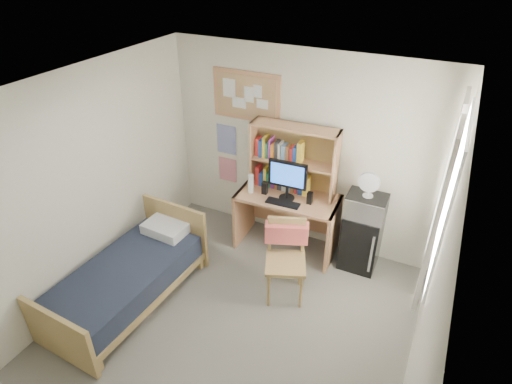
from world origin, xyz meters
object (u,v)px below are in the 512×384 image
at_px(mini_fridge, 361,240).
at_px(monitor, 287,180).
at_px(bed, 127,284).
at_px(speaker_right, 310,198).
at_px(desk, 287,222).
at_px(microwave, 366,206).
at_px(desk_chair, 285,263).
at_px(speaker_left, 265,188).
at_px(bulletin_board, 246,96).
at_px(desk_fan, 370,185).

height_order(mini_fridge, monitor, monitor).
height_order(bed, speaker_right, speaker_right).
distance_m(desk, microwave, 1.10).
relative_size(desk_chair, speaker_left, 5.92).
bearing_deg(speaker_right, mini_fridge, 8.29).
distance_m(mini_fridge, microwave, 0.52).
relative_size(bed, speaker_left, 10.85).
bearing_deg(microwave, bed, -141.68).
height_order(bulletin_board, desk_fan, bulletin_board).
distance_m(speaker_left, desk_fan, 1.31).
xyz_separation_m(bulletin_board, mini_fridge, (1.73, -0.24, -1.54)).
relative_size(desk, bed, 0.72).
height_order(monitor, desk_fan, desk_fan).
bearing_deg(desk_fan, bulletin_board, 170.81).
bearing_deg(speaker_right, speaker_left, 180.00).
height_order(desk_chair, speaker_left, desk_chair).
distance_m(desk_chair, speaker_left, 1.09).
relative_size(bulletin_board, bed, 0.52).
xyz_separation_m(bed, speaker_right, (1.56, 1.69, 0.64)).
bearing_deg(speaker_right, monitor, 180.00).
xyz_separation_m(speaker_left, speaker_right, (0.60, 0.03, -0.00)).
height_order(mini_fridge, desk_fan, desk_fan).
height_order(microwave, desk_fan, desk_fan).
distance_m(bed, microwave, 2.94).
distance_m(bed, speaker_left, 2.02).
height_order(bulletin_board, bed, bulletin_board).
bearing_deg(monitor, speaker_right, -0.00).
xyz_separation_m(monitor, speaker_right, (0.30, 0.01, -0.18)).
height_order(desk_chair, desk_fan, desk_fan).
bearing_deg(speaker_left, mini_fridge, 4.42).
xyz_separation_m(desk, microwave, (0.98, 0.07, 0.50)).
xyz_separation_m(bulletin_board, speaker_right, (1.06, -0.37, -1.03)).
bearing_deg(desk, speaker_left, -168.69).
bearing_deg(desk, mini_fridge, 2.27).
bearing_deg(microwave, bulletin_board, 170.81).
bearing_deg(speaker_right, microwave, 6.64).
distance_m(microwave, desk_fan, 0.29).
bearing_deg(bed, monitor, 55.72).
bearing_deg(monitor, mini_fridge, 5.77).
bearing_deg(speaker_left, desk_chair, -53.85).
distance_m(bulletin_board, speaker_left, 1.19).
bearing_deg(desk, microwave, 1.10).
distance_m(speaker_right, desk_fan, 0.75).
height_order(speaker_right, microwave, microwave).
bearing_deg(bulletin_board, desk_chair, -47.37).
distance_m(bulletin_board, desk_chair, 2.15).
height_order(speaker_left, microwave, microwave).
relative_size(desk, microwave, 2.76).
height_order(mini_fridge, speaker_right, speaker_right).
bearing_deg(bulletin_board, speaker_right, -19.47).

